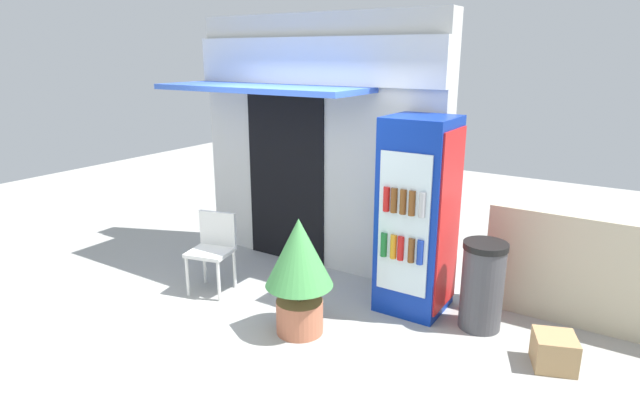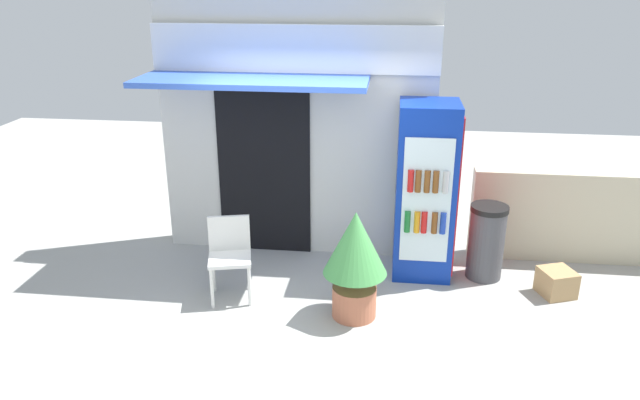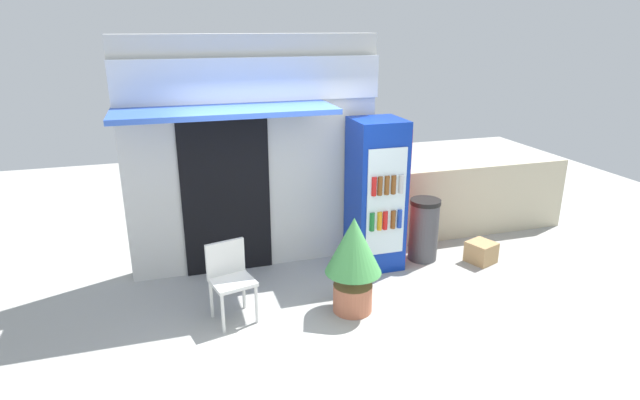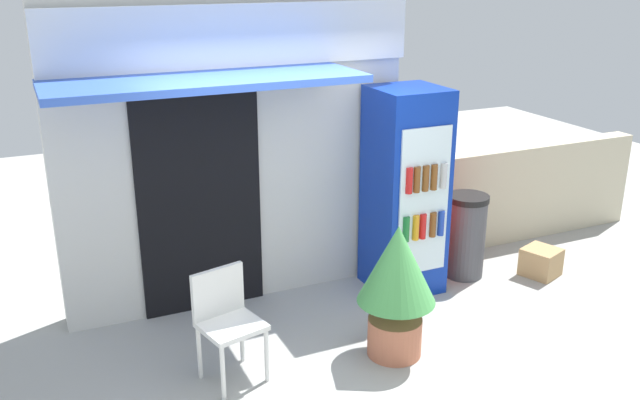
% 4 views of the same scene
% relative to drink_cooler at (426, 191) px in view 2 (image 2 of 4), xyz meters
% --- Properties ---
extents(ground, '(16.00, 16.00, 0.00)m').
position_rel_drink_cooler_xyz_m(ground, '(-1.20, -1.19, -1.00)').
color(ground, '#A3A39E').
extents(storefront_building, '(3.26, 1.19, 3.02)m').
position_rel_drink_cooler_xyz_m(storefront_building, '(-1.55, 0.49, 0.57)').
color(storefront_building, silver).
rests_on(storefront_building, ground).
extents(drink_cooler, '(0.67, 0.72, 1.99)m').
position_rel_drink_cooler_xyz_m(drink_cooler, '(0.00, 0.00, 0.00)').
color(drink_cooler, '#0C2D9E').
rests_on(drink_cooler, ground).
extents(plastic_chair, '(0.53, 0.50, 0.88)m').
position_rel_drink_cooler_xyz_m(plastic_chair, '(-2.05, -0.80, -0.47)').
color(plastic_chair, silver).
rests_on(plastic_chair, ground).
extents(potted_plant_near_shop, '(0.64, 0.64, 1.14)m').
position_rel_drink_cooler_xyz_m(potted_plant_near_shop, '(-0.71, -1.06, -0.31)').
color(potted_plant_near_shop, '#BC6B4C').
rests_on(potted_plant_near_shop, ground).
extents(trash_bin, '(0.42, 0.42, 0.87)m').
position_rel_drink_cooler_xyz_m(trash_bin, '(0.71, -0.05, -0.56)').
color(trash_bin, '#47474C').
rests_on(trash_bin, ground).
extents(stone_boundary_wall, '(2.84, 0.23, 1.10)m').
position_rel_drink_cooler_xyz_m(stone_boundary_wall, '(2.01, 0.55, -0.44)').
color(stone_boundary_wall, beige).
rests_on(stone_boundary_wall, ground).
extents(cardboard_box, '(0.43, 0.43, 0.29)m').
position_rel_drink_cooler_xyz_m(cardboard_box, '(1.43, -0.38, -0.85)').
color(cardboard_box, tan).
rests_on(cardboard_box, ground).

